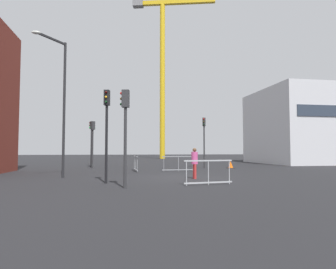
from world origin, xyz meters
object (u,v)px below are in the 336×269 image
at_px(traffic_light_verge, 125,122).
at_px(pedestrian_walking, 195,161).
at_px(traffic_light_corner, 91,136).
at_px(traffic_cone_by_barrier, 231,165).
at_px(construction_crane, 163,58).
at_px(traffic_light_median, 107,121).
at_px(traffic_light_crosswalk, 93,137).
at_px(streetlamp_tall, 60,96).
at_px(traffic_light_near, 204,134).

bearing_deg(traffic_light_verge, pedestrian_walking, 41.57).
xyz_separation_m(traffic_light_corner, traffic_cone_by_barrier, (11.72, -4.53, -2.51)).
bearing_deg(pedestrian_walking, construction_crane, 84.05).
height_order(traffic_light_verge, traffic_light_median, traffic_light_median).
distance_m(traffic_light_verge, traffic_light_crosswalk, 13.28).
bearing_deg(streetlamp_tall, traffic_light_median, -47.86).
relative_size(construction_crane, traffic_light_crosswalk, 7.24).
height_order(traffic_light_verge, traffic_cone_by_barrier, traffic_light_verge).
height_order(construction_crane, traffic_light_median, construction_crane).
relative_size(streetlamp_tall, traffic_light_median, 1.76).
bearing_deg(streetlamp_tall, traffic_light_corner, 86.76).
bearing_deg(traffic_light_corner, traffic_light_verge, -80.12).
xyz_separation_m(traffic_light_near, traffic_light_median, (-7.60, -9.91, 0.03)).
distance_m(streetlamp_tall, pedestrian_walking, 8.08).
distance_m(traffic_light_crosswalk, traffic_light_corner, 2.89).
bearing_deg(traffic_cone_by_barrier, streetlamp_tall, -151.70).
height_order(traffic_light_crosswalk, pedestrian_walking, traffic_light_crosswalk).
relative_size(traffic_light_verge, traffic_cone_by_barrier, 6.75).
bearing_deg(pedestrian_walking, traffic_light_corner, 117.18).
distance_m(traffic_light_near, traffic_light_median, 12.49).
xyz_separation_m(streetlamp_tall, traffic_light_crosswalk, (1.02, 8.32, -1.84)).
bearing_deg(traffic_light_crosswalk, traffic_light_verge, -79.65).
relative_size(traffic_light_verge, pedestrian_walking, 2.42).
xyz_separation_m(streetlamp_tall, traffic_light_corner, (0.63, 11.18, -1.69)).
bearing_deg(traffic_light_near, traffic_cone_by_barrier, -10.38).
height_order(pedestrian_walking, traffic_cone_by_barrier, pedestrian_walking).
bearing_deg(traffic_cone_by_barrier, traffic_light_verge, -128.11).
distance_m(construction_crane, traffic_light_crosswalk, 30.76).
height_order(traffic_light_verge, traffic_light_crosswalk, traffic_light_verge).
relative_size(traffic_light_crosswalk, traffic_cone_by_barrier, 6.71).
relative_size(traffic_light_verge, traffic_light_near, 0.93).
xyz_separation_m(construction_crane, pedestrian_walking, (-3.62, -34.75, -16.78)).
xyz_separation_m(traffic_light_crosswalk, traffic_cone_by_barrier, (11.33, -1.67, -2.35)).
xyz_separation_m(streetlamp_tall, traffic_light_median, (2.60, -2.87, -1.61)).
height_order(construction_crane, traffic_light_verge, construction_crane).
relative_size(traffic_light_median, pedestrian_walking, 2.63).
distance_m(construction_crane, streetlamp_tall, 37.41).
distance_m(pedestrian_walking, traffic_cone_by_barrier, 9.67).
distance_m(streetlamp_tall, traffic_cone_by_barrier, 14.64).
height_order(traffic_light_near, traffic_light_corner, traffic_light_near).
distance_m(traffic_light_verge, traffic_light_near, 13.61).
bearing_deg(traffic_cone_by_barrier, construction_crane, 93.45).
bearing_deg(traffic_light_median, traffic_light_verge, -66.77).
relative_size(traffic_light_corner, pedestrian_walking, 2.56).
height_order(traffic_light_median, pedestrian_walking, traffic_light_median).
xyz_separation_m(traffic_light_corner, traffic_light_median, (1.97, -14.05, 0.07)).
bearing_deg(construction_crane, traffic_light_near, -91.20).
height_order(traffic_light_corner, pedestrian_walking, traffic_light_corner).
bearing_deg(construction_crane, streetlamp_tall, -107.89).
bearing_deg(streetlamp_tall, traffic_light_verge, -54.37).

